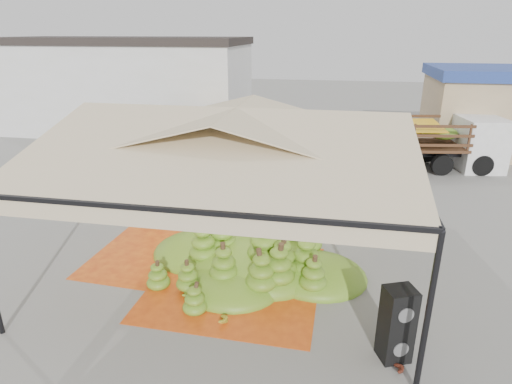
% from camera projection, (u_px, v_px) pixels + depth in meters
% --- Properties ---
extents(ground, '(90.00, 90.00, 0.00)m').
position_uv_depth(ground, '(239.00, 255.00, 11.65)').
color(ground, slate).
rests_on(ground, ground).
extents(canopy_tent, '(8.10, 8.10, 4.00)m').
position_uv_depth(canopy_tent, '(237.00, 137.00, 10.48)').
color(canopy_tent, black).
rests_on(canopy_tent, ground).
extents(building_white, '(14.30, 6.30, 5.40)m').
position_uv_depth(building_white, '(126.00, 85.00, 25.29)').
color(building_white, silver).
rests_on(building_white, ground).
extents(building_tan, '(6.30, 5.30, 4.10)m').
position_uv_depth(building_tan, '(493.00, 110.00, 21.13)').
color(building_tan, tan).
rests_on(building_tan, ground).
extents(tarp_left, '(4.76, 4.56, 0.01)m').
position_uv_depth(tarp_left, '(186.00, 249.00, 11.97)').
color(tarp_left, orange).
rests_on(tarp_left, ground).
extents(tarp_right, '(4.06, 4.26, 0.01)m').
position_uv_depth(tarp_right, '(236.00, 281.00, 10.43)').
color(tarp_right, '#E35A15').
rests_on(tarp_right, ground).
extents(banana_heap, '(6.09, 5.05, 1.28)m').
position_uv_depth(banana_heap, '(259.00, 244.00, 10.88)').
color(banana_heap, '#5C811A').
rests_on(banana_heap, ground).
extents(hand_yellow_a, '(0.50, 0.43, 0.21)m').
position_uv_depth(hand_yellow_a, '(219.00, 318.00, 8.94)').
color(hand_yellow_a, gold).
rests_on(hand_yellow_a, ground).
extents(hand_yellow_b, '(0.64, 0.60, 0.23)m').
position_uv_depth(hand_yellow_b, '(223.00, 275.00, 10.50)').
color(hand_yellow_b, gold).
rests_on(hand_yellow_b, ground).
extents(hand_red_a, '(0.44, 0.38, 0.18)m').
position_uv_depth(hand_red_a, '(395.00, 367.00, 7.65)').
color(hand_red_a, '#541D13').
rests_on(hand_red_a, ground).
extents(hand_red_b, '(0.57, 0.55, 0.20)m').
position_uv_depth(hand_red_b, '(390.00, 332.00, 8.52)').
color(hand_red_b, '#542A13').
rests_on(hand_red_b, ground).
extents(hand_green, '(0.48, 0.41, 0.20)m').
position_uv_depth(hand_green, '(185.00, 292.00, 9.83)').
color(hand_green, '#507A19').
rests_on(hand_green, ground).
extents(hanging_bunches, '(1.74, 0.24, 0.20)m').
position_uv_depth(hanging_bunches, '(213.00, 153.00, 11.60)').
color(hanging_bunches, '#447D1A').
rests_on(hanging_bunches, ground).
extents(speaker_stack, '(0.67, 0.63, 1.48)m').
position_uv_depth(speaker_stack, '(397.00, 324.00, 7.76)').
color(speaker_stack, black).
rests_on(speaker_stack, ground).
extents(banana_leaves, '(0.96, 1.36, 3.70)m').
position_uv_depth(banana_leaves, '(148.00, 211.00, 14.50)').
color(banana_leaves, '#246B1C').
rests_on(banana_leaves, ground).
extents(vendor, '(0.65, 0.50, 1.60)m').
position_uv_depth(vendor, '(272.00, 166.00, 16.58)').
color(vendor, gray).
rests_on(vendor, ground).
extents(truck_left, '(6.41, 3.00, 2.12)m').
position_uv_depth(truck_left, '(219.00, 130.00, 20.44)').
color(truck_left, '#522E1B').
rests_on(truck_left, ground).
extents(truck_right, '(6.82, 3.22, 2.25)m').
position_uv_depth(truck_right, '(430.00, 137.00, 18.59)').
color(truck_right, '#4F341A').
rests_on(truck_right, ground).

